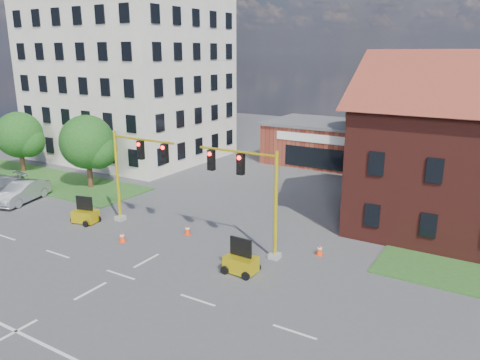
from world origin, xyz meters
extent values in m
plane|color=#49494C|center=(0.00, 0.00, 0.00)|extent=(120.00, 120.00, 0.00)
cube|color=#23511E|center=(-20.00, 10.00, 0.04)|extent=(22.00, 6.00, 0.08)
cube|color=beige|center=(-20.00, 22.00, 10.00)|extent=(18.00, 15.00, 20.00)
cube|color=maroon|center=(0.00, 30.00, 2.00)|extent=(12.00, 8.00, 4.00)
cube|color=#505052|center=(0.00, 30.00, 4.15)|extent=(12.40, 8.40, 0.30)
cube|color=silver|center=(0.00, 25.95, 3.20)|extent=(8.00, 0.10, 0.80)
cube|color=black|center=(0.00, 25.95, 1.30)|extent=(6.00, 0.10, 2.00)
cylinder|color=#382314|center=(6.50, 27.00, 2.29)|extent=(0.44, 0.44, 4.58)
sphere|color=#174816|center=(6.50, 27.00, 6.46)|extent=(7.48, 7.48, 7.48)
sphere|color=#174816|center=(8.00, 27.30, 5.42)|extent=(5.24, 5.24, 5.24)
cylinder|color=#382314|center=(-14.00, 10.50, 1.41)|extent=(0.44, 0.44, 2.83)
sphere|color=#174816|center=(-14.00, 10.50, 3.99)|extent=(4.53, 4.53, 4.53)
sphere|color=#174816|center=(-13.09, 10.80, 3.34)|extent=(3.17, 3.17, 3.17)
cylinder|color=#382314|center=(-24.00, 11.00, 1.28)|extent=(0.44, 0.44, 2.57)
sphere|color=#174816|center=(-24.00, 11.00, 3.62)|extent=(4.37, 4.37, 4.37)
sphere|color=#174816|center=(-23.13, 11.30, 3.03)|extent=(3.06, 3.06, 3.06)
cube|color=gray|center=(-6.00, 6.00, 0.15)|extent=(0.60, 0.60, 0.30)
cylinder|color=yellow|center=(-6.00, 6.00, 3.10)|extent=(0.20, 0.20, 6.20)
cylinder|color=yellow|center=(-3.50, 6.00, 5.90)|extent=(5.00, 0.14, 0.14)
cube|color=black|center=(-3.75, 6.00, 5.20)|extent=(0.40, 0.32, 1.20)
cube|color=black|center=(-1.75, 6.00, 5.20)|extent=(0.40, 0.32, 1.20)
sphere|color=#FF0C07|center=(-3.75, 5.82, 5.60)|extent=(0.24, 0.24, 0.24)
cube|color=gray|center=(6.00, 6.00, 0.15)|extent=(0.60, 0.60, 0.30)
cylinder|color=yellow|center=(6.00, 6.00, 3.10)|extent=(0.20, 0.20, 6.20)
cylinder|color=yellow|center=(3.50, 6.00, 5.90)|extent=(5.00, 0.14, 0.14)
cube|color=black|center=(3.75, 6.00, 5.20)|extent=(0.40, 0.32, 1.20)
cube|color=black|center=(1.75, 6.00, 5.20)|extent=(0.40, 0.32, 1.20)
sphere|color=#FF0C07|center=(3.75, 5.82, 5.60)|extent=(0.24, 0.24, 0.24)
cube|color=yellow|center=(-7.63, 4.39, 0.48)|extent=(1.79, 1.39, 0.79)
cube|color=black|center=(-7.63, 4.39, 1.41)|extent=(1.23, 0.38, 0.97)
cube|color=yellow|center=(5.29, 3.48, 0.50)|extent=(1.68, 1.14, 0.82)
cube|color=black|center=(5.29, 3.48, 1.47)|extent=(1.29, 0.14, 1.01)
cube|color=#F4360C|center=(-3.09, 3.24, 0.02)|extent=(0.38, 0.38, 0.04)
cone|color=#F4360C|center=(-3.09, 3.24, 0.35)|extent=(0.40, 0.40, 0.70)
cylinder|color=silver|center=(-3.09, 3.24, 0.42)|extent=(0.27, 0.27, 0.09)
cube|color=#F4360C|center=(-0.39, 6.28, 0.02)|extent=(0.38, 0.38, 0.04)
cone|color=#F4360C|center=(-0.39, 6.28, 0.35)|extent=(0.40, 0.40, 0.70)
cylinder|color=silver|center=(-0.39, 6.28, 0.42)|extent=(0.27, 0.27, 0.09)
cube|color=#F4360C|center=(5.67, 3.99, 0.02)|extent=(0.38, 0.38, 0.04)
cone|color=#F4360C|center=(5.67, 3.99, 0.35)|extent=(0.40, 0.40, 0.70)
cylinder|color=silver|center=(5.67, 3.99, 0.42)|extent=(0.27, 0.27, 0.09)
cube|color=#F4360C|center=(8.00, 7.73, 0.02)|extent=(0.38, 0.38, 0.04)
cone|color=#F4360C|center=(8.00, 7.73, 0.35)|extent=(0.40, 0.40, 0.70)
cylinder|color=silver|center=(8.00, 7.73, 0.42)|extent=(0.27, 0.27, 0.09)
imported|color=white|center=(10.80, 15.82, 0.67)|extent=(4.91, 2.43, 1.34)
imported|color=#9EA1A6|center=(-15.45, 5.03, 0.81)|extent=(2.96, 5.17, 1.61)
camera|label=1|loc=(16.92, -15.82, 11.31)|focal=35.00mm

